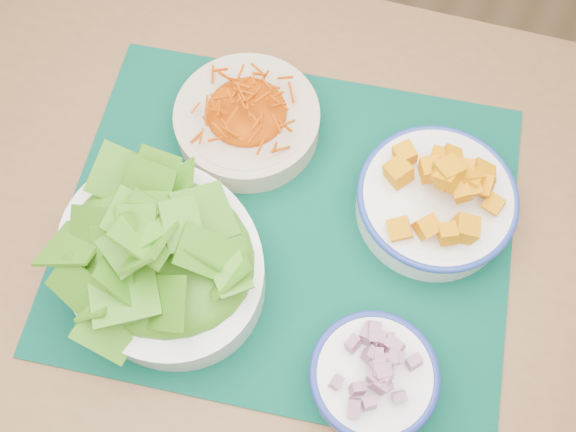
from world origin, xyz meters
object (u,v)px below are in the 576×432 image
(carrot_bowl, at_px, (247,117))
(squash_bowl, at_px, (438,196))
(lettuce_bowl, at_px, (159,253))
(table, at_px, (266,245))
(placemat, at_px, (288,225))
(onion_bowl, at_px, (374,376))

(carrot_bowl, height_order, squash_bowl, squash_bowl)
(lettuce_bowl, bearing_deg, table, 78.55)
(placemat, bearing_deg, onion_bowl, -52.35)
(table, bearing_deg, placemat, 8.99)
(table, xyz_separation_m, placemat, (0.03, 0.01, 0.09))
(table, distance_m, onion_bowl, 0.29)
(table, relative_size, onion_bowl, 8.70)
(lettuce_bowl, xyz_separation_m, onion_bowl, (0.30, -0.02, -0.03))
(placemat, height_order, onion_bowl, onion_bowl)
(squash_bowl, bearing_deg, table, -149.86)
(placemat, height_order, squash_bowl, squash_bowl)
(placemat, relative_size, squash_bowl, 2.25)
(lettuce_bowl, distance_m, onion_bowl, 0.31)
(table, distance_m, placemat, 0.10)
(table, distance_m, carrot_bowl, 0.20)
(placemat, bearing_deg, carrot_bowl, 123.05)
(table, bearing_deg, squash_bowl, 19.84)
(table, bearing_deg, carrot_bowl, 115.14)
(squash_bowl, relative_size, lettuce_bowl, 0.75)
(placemat, height_order, lettuce_bowl, lettuce_bowl)
(lettuce_bowl, bearing_deg, onion_bowl, 21.04)
(squash_bowl, height_order, onion_bowl, squash_bowl)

